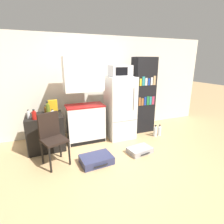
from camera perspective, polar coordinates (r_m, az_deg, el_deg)
The scene contains 19 objects.
ground_plane at distance 3.41m, azimuth 4.66°, elevation -17.10°, with size 24.00×24.00×0.00m, color tan.
wall_back at distance 4.81m, azimuth -3.42°, elevation 8.90°, with size 6.40×0.10×2.50m.
side_table at distance 4.10m, azimuth -20.80°, elevation -6.12°, with size 0.75×0.64×0.77m.
kitchen_hutch at distance 4.10m, azimuth -8.91°, elevation 2.71°, with size 0.88×0.49×1.96m.
refrigerator at distance 4.33m, azimuth 2.60°, elevation 1.43°, with size 0.65×0.66×1.52m.
microwave at distance 4.19m, azimuth 2.76°, elevation 13.26°, with size 0.50×0.36×0.26m.
bookshelf at distance 4.74m, azimuth 10.09°, elevation 5.30°, with size 0.58×0.37×1.97m.
bottle_amber_beer at distance 4.03m, azimuth -20.74°, elevation 0.53°, with size 0.07×0.07×0.20m.
bottle_milk_white at distance 3.78m, azimuth -18.83°, elevation -0.54°, with size 0.07×0.07×0.16m.
bottle_ketchup_red at distance 3.74m, azimuth -24.09°, elevation -0.98°, with size 0.09×0.09×0.21m.
bottle_olive_oil at distance 3.88m, azimuth -20.19°, elevation 0.72°, with size 0.08×0.08×0.31m.
bottle_clear_short at distance 3.86m, azimuth -25.62°, elevation -0.82°, with size 0.06×0.06×0.18m.
bottle_green_tall at distance 4.21m, azimuth -17.99°, elevation 1.76°, with size 0.07×0.07×0.25m.
cereal_box at distance 4.01m, azimuth -18.70°, elevation 1.63°, with size 0.19×0.07×0.30m.
chair at distance 3.41m, azimuth -19.09°, elevation -6.89°, with size 0.52×0.52×0.97m.
suitcase_large_flat at distance 3.83m, azimuth 9.06°, elevation -12.21°, with size 0.54×0.41×0.11m.
suitcase_small_flat at distance 3.45m, azimuth -5.11°, elevation -15.18°, with size 0.62×0.48×0.14m.
water_bottle_front at distance 4.73m, azimuth 15.21°, elevation -5.95°, with size 0.09×0.09×0.29m.
water_bottle_middle at distance 4.65m, azimuth 13.93°, elevation -6.22°, with size 0.09×0.09×0.30m.
Camera 1 is at (-1.29, -2.54, 1.88)m, focal length 28.00 mm.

